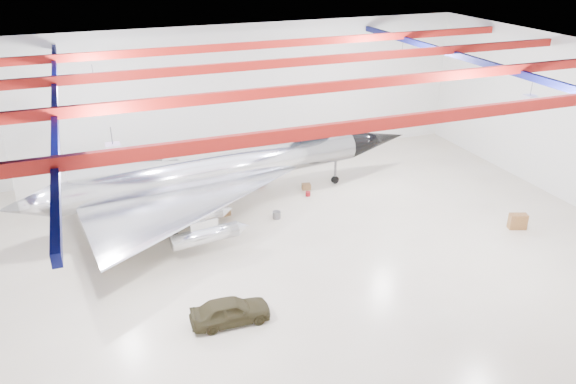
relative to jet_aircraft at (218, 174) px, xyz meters
name	(u,v)px	position (x,y,z in m)	size (l,w,h in m)	color
floor	(297,247)	(3.04, -6.69, -2.58)	(40.00, 40.00, 0.00)	#BCAD96
wall_back	(227,96)	(3.04, 8.31, 2.92)	(40.00, 40.00, 0.00)	silver
wall_right	(572,123)	(23.04, -6.69, 2.92)	(30.00, 30.00, 0.00)	silver
ceiling	(298,63)	(3.04, -6.69, 8.42)	(40.00, 40.00, 0.00)	#0A0F38
ceiling_structure	(298,76)	(3.04, -6.69, 7.74)	(39.50, 29.50, 1.08)	maroon
jet_aircraft	(218,174)	(0.00, 0.00, 0.00)	(28.82, 18.30, 7.86)	silver
jeep	(230,311)	(-2.62, -12.26, -1.92)	(1.55, 3.85, 1.31)	#322C19
desk	(518,221)	(17.02, -9.54, -2.08)	(1.10, 0.55, 1.00)	brown
crate_ply	(225,229)	(-0.48, -3.39, -2.38)	(0.57, 0.45, 0.40)	olive
toolbox_red	(260,184)	(3.75, 2.60, -2.42)	(0.45, 0.36, 0.32)	maroon
engine_drum	(277,215)	(3.18, -2.74, -2.34)	(0.53, 0.53, 0.48)	#59595B
parts_bin	(306,187)	(6.79, 0.85, -2.36)	(0.62, 0.50, 0.44)	olive
crate_small	(155,218)	(-4.37, -0.07, -2.45)	(0.38, 0.30, 0.26)	#59595B
tool_chest	(308,194)	(6.46, -0.26, -2.42)	(0.36, 0.36, 0.32)	maroon
oil_barrel	(225,212)	(0.13, -1.07, -2.36)	(0.62, 0.50, 0.44)	olive
spares_box	(265,180)	(4.34, 3.19, -2.39)	(0.43, 0.43, 0.38)	#59595B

